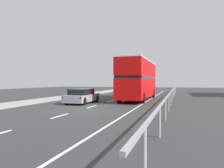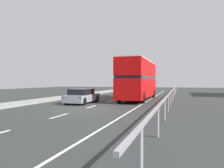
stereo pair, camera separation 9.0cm
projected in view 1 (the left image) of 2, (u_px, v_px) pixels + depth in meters
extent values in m
cube|color=#2E312F|center=(86.00, 109.00, 15.88)|extent=(73.33, 120.00, 0.10)
cube|color=gray|center=(10.00, 105.00, 17.87)|extent=(2.50, 80.00, 0.14)
cube|color=silver|center=(60.00, 116.00, 12.46)|extent=(0.16, 1.89, 0.01)
cube|color=silver|center=(92.00, 107.00, 16.99)|extent=(0.16, 1.89, 0.01)
cube|color=silver|center=(110.00, 101.00, 21.52)|extent=(0.16, 1.89, 0.01)
cube|color=silver|center=(122.00, 98.00, 26.04)|extent=(0.16, 1.89, 0.01)
cube|color=silver|center=(130.00, 95.00, 30.57)|extent=(0.16, 1.89, 0.01)
cube|color=silver|center=(137.00, 94.00, 35.10)|extent=(0.16, 1.89, 0.01)
cube|color=silver|center=(142.00, 92.00, 39.63)|extent=(0.16, 1.89, 0.01)
cube|color=silver|center=(145.00, 91.00, 44.16)|extent=(0.16, 1.89, 0.01)
cube|color=silver|center=(149.00, 100.00, 23.46)|extent=(0.12, 46.00, 0.01)
cube|color=#95979C|center=(172.00, 90.00, 22.75)|extent=(0.08, 42.00, 0.08)
cylinder|color=#95979C|center=(144.00, 153.00, 4.36)|extent=(0.10, 0.10, 1.08)
cylinder|color=#95979C|center=(159.00, 122.00, 7.70)|extent=(0.10, 0.10, 1.08)
cylinder|color=#95979C|center=(165.00, 110.00, 11.05)|extent=(0.10, 0.10, 1.08)
cylinder|color=#95979C|center=(168.00, 103.00, 14.39)|extent=(0.10, 0.10, 1.08)
cylinder|color=#95979C|center=(170.00, 99.00, 17.74)|extent=(0.10, 0.10, 1.08)
cylinder|color=#95979C|center=(172.00, 96.00, 21.08)|extent=(0.10, 0.10, 1.08)
cylinder|color=#95979C|center=(173.00, 94.00, 24.43)|extent=(0.10, 0.10, 1.08)
cylinder|color=#95979C|center=(174.00, 93.00, 27.77)|extent=(0.10, 0.10, 1.08)
cylinder|color=#95979C|center=(174.00, 91.00, 31.11)|extent=(0.10, 0.10, 1.08)
cylinder|color=#95979C|center=(175.00, 91.00, 34.46)|extent=(0.10, 0.10, 1.08)
cylinder|color=#95979C|center=(175.00, 90.00, 37.80)|extent=(0.10, 0.10, 1.08)
cylinder|color=#95979C|center=(175.00, 89.00, 41.15)|extent=(0.10, 0.10, 1.08)
cube|color=red|center=(138.00, 88.00, 23.45)|extent=(2.51, 10.53, 1.91)
cube|color=black|center=(138.00, 78.00, 23.44)|extent=(2.53, 10.11, 0.24)
cube|color=red|center=(139.00, 69.00, 23.43)|extent=(2.51, 10.53, 1.60)
cube|color=silver|center=(139.00, 61.00, 23.42)|extent=(2.46, 10.32, 0.10)
cube|color=black|center=(146.00, 86.00, 28.44)|extent=(2.18, 0.06, 1.33)
cube|color=yellow|center=(146.00, 68.00, 28.41)|extent=(1.45, 0.05, 0.28)
cylinder|color=black|center=(135.00, 93.00, 27.47)|extent=(0.29, 1.00, 1.00)
cylinder|color=black|center=(153.00, 93.00, 26.80)|extent=(0.29, 1.00, 1.00)
cylinder|color=black|center=(119.00, 97.00, 20.32)|extent=(0.29, 1.00, 1.00)
cylinder|color=black|center=(143.00, 98.00, 19.65)|extent=(0.29, 1.00, 1.00)
cube|color=gray|center=(82.00, 98.00, 19.91)|extent=(1.89, 4.52, 0.62)
cube|color=black|center=(81.00, 92.00, 19.69)|extent=(1.63, 2.50, 0.51)
cube|color=red|center=(63.00, 98.00, 18.00)|extent=(0.16, 0.06, 0.12)
cube|color=red|center=(81.00, 98.00, 17.56)|extent=(0.16, 0.06, 0.12)
cylinder|color=black|center=(81.00, 98.00, 21.62)|extent=(0.21, 0.64, 0.64)
cylinder|color=black|center=(97.00, 98.00, 21.17)|extent=(0.21, 0.64, 0.64)
cylinder|color=black|center=(66.00, 101.00, 18.66)|extent=(0.21, 0.64, 0.64)
cylinder|color=black|center=(84.00, 101.00, 18.21)|extent=(0.21, 0.64, 0.64)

